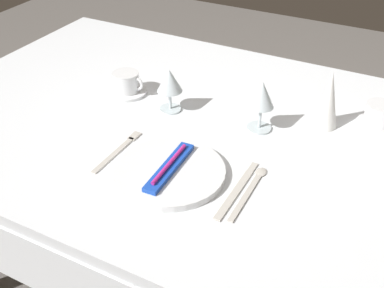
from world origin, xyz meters
TOP-DOWN VIEW (x-y plane):
  - dining_table at (0.00, 0.00)m, footprint 1.80×1.11m
  - dinner_plate at (-0.01, -0.24)m, footprint 0.28×0.28m
  - toothbrush_package at (-0.01, -0.24)m, footprint 0.05×0.21m
  - fork_outer at (-0.18, -0.22)m, footprint 0.02×0.21m
  - dinner_knife at (0.17, -0.23)m, footprint 0.02×0.24m
  - spoon_soup at (0.19, -0.20)m, footprint 0.03×0.22m
  - saucer_left at (0.41, 0.23)m, footprint 0.12×0.12m
  - coffee_cup_left at (0.41, 0.23)m, footprint 0.11×0.09m
  - saucer_right at (-0.34, 0.06)m, footprint 0.13×0.13m
  - coffee_cup_right at (-0.34, 0.06)m, footprint 0.11×0.08m
  - wine_glass_centre at (-0.16, 0.03)m, footprint 0.08×0.08m
  - wine_glass_left at (0.12, 0.06)m, footprint 0.07×0.07m
  - napkin_folded at (0.28, 0.16)m, footprint 0.07×0.07m

SIDE VIEW (x-z plane):
  - dining_table at x=0.00m, z-range 0.29..1.03m
  - fork_outer at x=-0.18m, z-range 0.74..0.74m
  - dinner_knife at x=0.17m, z-range 0.74..0.74m
  - spoon_soup at x=0.19m, z-range 0.74..0.75m
  - saucer_left at x=0.41m, z-range 0.74..0.75m
  - saucer_right at x=-0.34m, z-range 0.74..0.75m
  - dinner_plate at x=-0.01m, z-range 0.74..0.76m
  - toothbrush_package at x=-0.01m, z-range 0.75..0.78m
  - coffee_cup_right at x=-0.34m, z-range 0.75..0.81m
  - coffee_cup_left at x=0.41m, z-range 0.75..0.81m
  - napkin_folded at x=0.28m, z-range 0.74..0.91m
  - wine_glass_centre at x=-0.16m, z-range 0.77..0.90m
  - wine_glass_left at x=0.12m, z-range 0.77..0.92m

